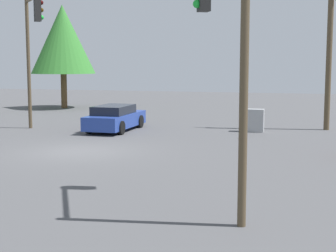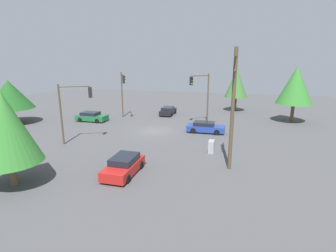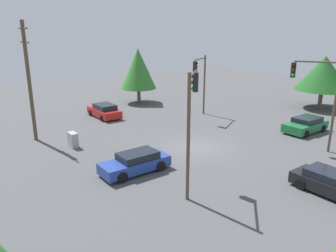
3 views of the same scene
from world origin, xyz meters
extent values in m
plane|color=#4C4C4F|center=(0.00, 0.00, 0.00)|extent=(80.00, 80.00, 0.00)
cube|color=red|center=(-12.27, -1.59, 0.52)|extent=(4.20, 1.86, 0.71)
cube|color=black|center=(-12.06, -1.59, 1.12)|extent=(2.31, 1.64, 0.49)
cylinder|color=black|center=(-13.57, -2.48, 0.30)|extent=(0.61, 0.22, 0.61)
cylinder|color=black|center=(-13.57, -0.71, 0.30)|extent=(0.61, 0.22, 0.61)
cylinder|color=black|center=(-10.97, -2.48, 0.30)|extent=(0.61, 0.22, 0.61)
cylinder|color=black|center=(-10.97, -0.71, 0.30)|extent=(0.61, 0.22, 0.61)
cube|color=black|center=(9.76, 0.95, 0.50)|extent=(4.07, 1.77, 0.66)
cube|color=black|center=(9.56, 0.95, 1.05)|extent=(2.24, 1.56, 0.43)
cylinder|color=black|center=(8.50, 1.79, 0.31)|extent=(0.62, 0.22, 0.62)
cylinder|color=black|center=(8.50, 0.11, 0.31)|extent=(0.62, 0.22, 0.62)
cube|color=#1E6638|center=(2.72, 10.06, 0.52)|extent=(1.93, 4.24, 0.71)
cube|color=black|center=(2.72, 10.27, 1.08)|extent=(1.70, 2.33, 0.42)
cylinder|color=black|center=(3.64, 8.75, 0.31)|extent=(0.22, 0.61, 0.61)
cylinder|color=black|center=(1.80, 8.75, 0.31)|extent=(0.22, 0.61, 0.61)
cylinder|color=black|center=(3.64, 11.37, 0.31)|extent=(0.22, 0.61, 0.61)
cylinder|color=black|center=(1.80, 11.37, 0.31)|extent=(0.22, 0.61, 0.61)
cube|color=#233D93|center=(0.99, -6.05, 0.51)|extent=(1.72, 4.38, 0.66)
cube|color=black|center=(0.99, -5.84, 1.06)|extent=(1.51, 2.41, 0.43)
cylinder|color=black|center=(1.81, -7.41, 0.32)|extent=(0.22, 0.65, 0.65)
cylinder|color=black|center=(0.18, -7.41, 0.32)|extent=(0.22, 0.65, 0.65)
cylinder|color=black|center=(1.81, -4.70, 0.32)|extent=(0.22, 0.65, 0.65)
cylinder|color=black|center=(0.18, -4.70, 0.32)|extent=(0.22, 0.65, 0.65)
cylinder|color=brown|center=(6.40, 7.06, 3.33)|extent=(0.18, 0.18, 6.65)
cylinder|color=brown|center=(5.13, 6.31, 6.40)|extent=(2.61, 1.61, 0.12)
cube|color=black|center=(3.85, 5.55, 5.78)|extent=(0.44, 0.41, 1.05)
sphere|color=#360503|center=(3.94, 5.40, 6.11)|extent=(0.22, 0.22, 0.22)
sphere|color=#392605|center=(3.94, 5.40, 5.78)|extent=(0.22, 0.22, 0.22)
sphere|color=green|center=(3.94, 5.40, 5.44)|extent=(0.22, 0.22, 0.22)
cylinder|color=brown|center=(5.55, -5.64, 3.32)|extent=(0.18, 0.18, 6.65)
cylinder|color=brown|center=(4.68, -4.67, 6.40)|extent=(1.83, 2.03, 0.12)
cube|color=black|center=(3.81, -3.69, 5.77)|extent=(0.44, 0.44, 1.05)
sphere|color=#360503|center=(3.68, -3.81, 6.11)|extent=(0.22, 0.22, 0.22)
sphere|color=#392605|center=(3.68, -3.81, 5.77)|extent=(0.22, 0.22, 0.22)
sphere|color=green|center=(3.68, -3.81, 5.44)|extent=(0.22, 0.22, 0.22)
cylinder|color=brown|center=(-7.21, 7.35, 3.03)|extent=(0.18, 0.18, 6.06)
cylinder|color=brown|center=(-6.51, 6.06, 5.81)|extent=(1.50, 2.64, 0.12)
cube|color=black|center=(-5.81, 4.77, 5.18)|extent=(0.41, 0.43, 1.05)
sphere|color=#360503|center=(-5.66, 4.85, 5.52)|extent=(0.22, 0.22, 0.22)
sphere|color=#392605|center=(-5.66, 4.85, 5.18)|extent=(0.22, 0.22, 0.22)
sphere|color=green|center=(-5.66, 4.85, 4.85)|extent=(0.22, 0.22, 0.22)
cylinder|color=brown|center=(-9.16, -9.20, 4.62)|extent=(0.28, 0.28, 9.25)
cylinder|color=brown|center=(-9.16, -9.20, 8.65)|extent=(2.20, 0.12, 0.12)
cylinder|color=brown|center=(-9.16, -9.20, 7.65)|extent=(2.20, 0.12, 0.12)
cube|color=#9EA0A3|center=(-5.72, -7.41, 0.56)|extent=(0.98, 0.50, 1.12)
cylinder|color=brown|center=(-1.27, 19.60, 1.03)|extent=(0.44, 0.44, 2.06)
cone|color=#1E561E|center=(-1.27, 19.60, 3.92)|extent=(5.91, 5.91, 3.72)
cylinder|color=brown|center=(-15.94, 4.83, 0.87)|extent=(0.42, 0.42, 1.74)
cone|color=#337A2D|center=(-15.94, 4.83, 4.09)|extent=(4.19, 4.19, 4.71)
camera|label=1|loc=(-8.62, 17.74, 3.39)|focal=55.00mm
camera|label=2|loc=(-28.96, -9.58, 8.34)|focal=28.00mm
camera|label=3|loc=(17.25, -15.69, 8.60)|focal=35.00mm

